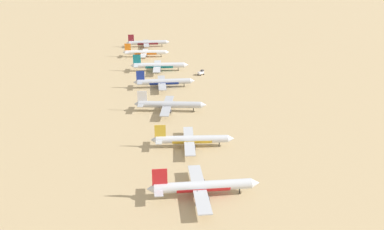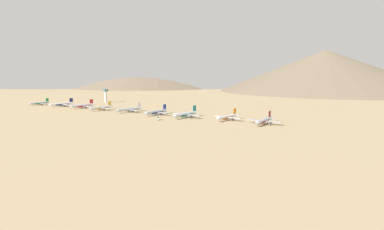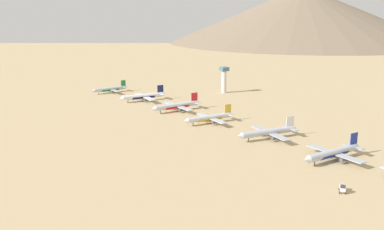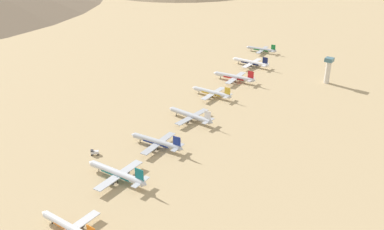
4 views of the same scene
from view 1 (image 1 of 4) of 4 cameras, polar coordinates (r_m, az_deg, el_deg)
ground_plane at (r=247.93m, az=-2.34°, el=0.37°), size 2313.73×2313.73×0.00m
parked_jet_2 at (r=162.86m, az=1.62°, el=-9.84°), size 44.75×36.46×12.90m
parked_jet_3 at (r=202.19m, az=0.11°, el=-3.41°), size 41.29×33.51×11.91m
parked_jet_4 at (r=248.23m, az=-3.00°, el=1.44°), size 44.00×35.71×12.69m
parked_jet_5 at (r=294.05m, az=-3.75°, el=4.60°), size 43.93×35.78×12.66m
parked_jet_6 at (r=337.51m, az=-4.41°, el=6.84°), size 47.39×38.49×13.67m
parked_jet_7 at (r=387.02m, az=-6.26°, el=8.59°), size 43.32×35.11×12.51m
parked_jet_8 at (r=431.05m, az=-5.97°, el=9.93°), size 44.55×36.34×12.85m
service_truck at (r=325.40m, az=1.46°, el=5.90°), size 5.37×5.51×3.90m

